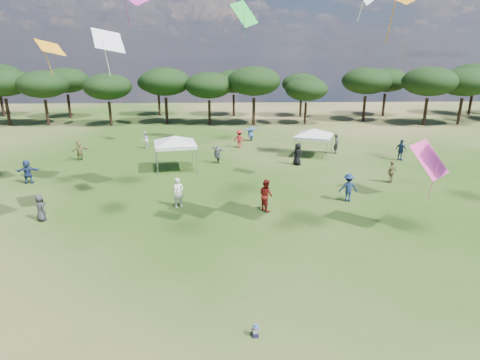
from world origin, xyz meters
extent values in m
cylinder|color=black|center=(-29.06, 45.29, 1.75)|extent=(0.40, 0.40, 3.49)
ellipsoid|color=black|center=(-29.06, 45.29, 5.59)|extent=(6.79, 6.79, 3.66)
cylinder|color=black|center=(-23.92, 45.02, 1.66)|extent=(0.38, 0.38, 3.32)
ellipsoid|color=black|center=(-23.92, 45.02, 5.31)|extent=(6.44, 6.44, 3.47)
cylinder|color=black|center=(-15.51, 44.30, 1.57)|extent=(0.36, 0.36, 3.14)
ellipsoid|color=black|center=(-15.51, 44.30, 5.03)|extent=(6.11, 6.11, 3.29)
cylinder|color=black|center=(-8.39, 45.81, 1.73)|extent=(0.40, 0.40, 3.46)
ellipsoid|color=black|center=(-8.39, 45.81, 5.54)|extent=(6.73, 6.73, 3.63)
cylinder|color=black|center=(-2.58, 44.63, 1.61)|extent=(0.37, 0.37, 3.21)
ellipsoid|color=black|center=(-2.58, 44.63, 5.14)|extent=(6.24, 6.24, 3.36)
cylinder|color=black|center=(3.26, 44.18, 1.78)|extent=(0.41, 0.41, 3.56)
ellipsoid|color=black|center=(3.26, 44.18, 5.69)|extent=(6.91, 6.91, 3.73)
cylinder|color=black|center=(10.19, 44.51, 1.44)|extent=(0.33, 0.33, 2.88)
ellipsoid|color=black|center=(10.19, 44.51, 4.61)|extent=(5.60, 5.60, 3.02)
cylinder|color=black|center=(18.96, 46.98, 1.72)|extent=(0.39, 0.39, 3.44)
ellipsoid|color=black|center=(18.96, 46.98, 5.51)|extent=(6.69, 6.69, 3.60)
cylinder|color=black|center=(25.77, 43.05, 1.77)|extent=(0.40, 0.40, 3.53)
ellipsoid|color=black|center=(25.77, 43.05, 5.65)|extent=(6.86, 6.86, 3.70)
cylinder|color=black|center=(30.65, 43.46, 1.73)|extent=(0.40, 0.40, 3.47)
ellipsoid|color=black|center=(30.65, 43.46, 5.55)|extent=(6.74, 6.74, 3.63)
cylinder|color=black|center=(-34.09, 53.56, 1.81)|extent=(0.41, 0.41, 3.62)
cylinder|color=black|center=(-23.40, 51.57, 1.68)|extent=(0.39, 0.39, 3.37)
ellipsoid|color=black|center=(-23.40, 51.57, 5.39)|extent=(6.54, 6.54, 3.53)
cylinder|color=black|center=(-10.52, 53.31, 1.56)|extent=(0.36, 0.36, 3.11)
ellipsoid|color=black|center=(-10.52, 53.31, 4.98)|extent=(6.05, 6.05, 3.26)
cylinder|color=black|center=(0.83, 52.52, 1.60)|extent=(0.37, 0.37, 3.20)
ellipsoid|color=black|center=(0.83, 52.52, 5.12)|extent=(6.21, 6.21, 3.35)
cylinder|color=black|center=(10.82, 51.34, 1.50)|extent=(0.34, 0.34, 2.99)
ellipsoid|color=black|center=(10.82, 51.34, 4.79)|extent=(5.81, 5.81, 3.13)
cylinder|color=black|center=(23.62, 51.75, 1.66)|extent=(0.38, 0.38, 3.31)
ellipsoid|color=black|center=(23.62, 51.75, 5.30)|extent=(6.43, 6.43, 3.47)
cylinder|color=black|center=(37.30, 52.12, 1.82)|extent=(0.42, 0.42, 3.64)
ellipsoid|color=black|center=(37.30, 52.12, 5.82)|extent=(7.06, 7.06, 3.81)
cylinder|color=gray|center=(-5.78, 20.96, 1.08)|extent=(0.06, 0.06, 2.15)
cylinder|color=gray|center=(-2.82, 21.53, 1.08)|extent=(0.06, 0.06, 2.15)
cylinder|color=gray|center=(-6.36, 23.92, 1.08)|extent=(0.06, 0.06, 2.15)
cylinder|color=gray|center=(-3.39, 24.50, 1.08)|extent=(0.06, 0.06, 2.15)
cube|color=silver|center=(-4.59, 22.73, 2.10)|extent=(3.73, 3.73, 0.25)
pyramid|color=silver|center=(-4.59, 22.73, 2.83)|extent=(6.36, 6.36, 0.60)
cylinder|color=gray|center=(5.59, 26.15, 0.94)|extent=(0.06, 0.06, 1.87)
cylinder|color=gray|center=(8.30, 25.04, 0.94)|extent=(0.06, 0.06, 1.87)
cylinder|color=gray|center=(6.70, 28.86, 0.94)|extent=(0.06, 0.06, 1.87)
cylinder|color=gray|center=(9.41, 27.75, 0.94)|extent=(0.06, 0.06, 1.87)
cube|color=silver|center=(7.50, 26.95, 1.82)|extent=(4.03, 4.03, 0.25)
pyramid|color=silver|center=(7.50, 26.95, 2.55)|extent=(5.82, 5.82, 0.60)
cube|color=#161932|center=(0.31, 2.39, 0.08)|extent=(0.20, 0.20, 0.15)
cube|color=#161932|center=(0.24, 2.52, 0.04)|extent=(0.08, 0.18, 0.08)
cube|color=#161932|center=(0.37, 2.53, 0.04)|extent=(0.08, 0.18, 0.08)
cube|color=white|center=(0.31, 2.39, 0.24)|extent=(0.19, 0.14, 0.19)
cylinder|color=white|center=(0.19, 2.43, 0.24)|extent=(0.07, 0.19, 0.12)
cylinder|color=white|center=(0.42, 2.44, 0.24)|extent=(0.07, 0.19, 0.12)
sphere|color=#E0B293|center=(0.31, 2.39, 0.37)|extent=(0.13, 0.13, 0.13)
cone|color=teal|center=(0.31, 2.39, 0.40)|extent=(0.22, 0.22, 0.02)
cylinder|color=teal|center=(0.31, 2.39, 0.43)|extent=(0.15, 0.15, 0.06)
imported|color=olive|center=(11.46, 18.70, 0.83)|extent=(1.02, 0.90, 1.65)
imported|color=#2B4A83|center=(2.21, 33.89, 0.84)|extent=(2.02, 1.61, 1.68)
imported|color=#302E34|center=(-11.02, 12.59, 0.77)|extent=(0.89, 0.86, 1.54)
imported|color=#15274C|center=(7.16, 15.01, 0.92)|extent=(1.22, 0.74, 1.85)
imported|color=#434548|center=(-1.27, 24.69, 0.79)|extent=(1.61, 1.86, 1.58)
imported|color=#28272C|center=(9.89, 27.83, 0.94)|extent=(0.64, 0.79, 1.89)
imported|color=navy|center=(-14.91, 19.61, 0.89)|extent=(1.72, 0.88, 1.78)
imported|color=maroon|center=(0.85, 30.70, 0.89)|extent=(1.28, 0.94, 1.79)
imported|color=black|center=(5.51, 23.92, 0.94)|extent=(1.06, 1.08, 1.88)
imported|color=olive|center=(-13.42, 26.21, 0.90)|extent=(1.68, 1.35, 1.80)
imported|color=maroon|center=(1.79, 13.68, 0.96)|extent=(1.08, 1.17, 1.93)
imported|color=silver|center=(-3.50, 14.45, 0.92)|extent=(0.81, 0.75, 1.85)
imported|color=navy|center=(14.87, 25.02, 0.94)|extent=(0.94, 1.18, 1.87)
imported|color=silver|center=(-8.51, 30.53, 0.88)|extent=(0.68, 0.86, 1.76)
plane|color=white|center=(-5.96, 11.00, 9.61)|extent=(2.04, 2.16, 1.24)
plane|color=green|center=(1.33, 31.24, 12.58)|extent=(3.12, 2.27, 2.77)
plane|color=#FFA415|center=(-11.10, 17.10, 9.39)|extent=(2.33, 2.55, 1.13)
plane|color=#DD3788|center=(9.54, 10.15, 4.00)|extent=(2.57, 2.19, 1.74)
camera|label=1|loc=(-0.66, -8.76, 8.99)|focal=30.00mm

